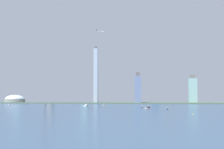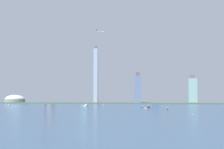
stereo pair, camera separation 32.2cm
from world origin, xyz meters
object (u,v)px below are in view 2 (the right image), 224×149
(skyscraper_4, at_px, (51,91))
(airplane, at_px, (100,31))
(boat_6, at_px, (167,109))
(skyscraper_3, at_px, (18,89))
(boat_1, at_px, (142,107))
(boat_3, at_px, (9,105))
(skyscraper_2, at_px, (138,89))
(observation_tower, at_px, (45,55))
(boat_4, at_px, (104,105))
(boat_2, at_px, (87,105))
(skyscraper_5, at_px, (96,75))
(skyscraper_8, at_px, (169,86))
(skyscraper_6, at_px, (193,90))
(skyscraper_7, at_px, (155,94))
(skyscraper_1, at_px, (95,82))
(channel_buoy_0, at_px, (193,114))
(boat_0, at_px, (148,108))
(skyscraper_0, at_px, (85,83))
(channel_buoy_1, at_px, (137,104))
(stadium_dome, at_px, (17,99))

(skyscraper_4, relative_size, airplane, 3.40)
(boat_6, bearing_deg, skyscraper_3, 75.71)
(boat_1, height_order, boat_3, boat_3)
(skyscraper_2, bearing_deg, observation_tower, 177.09)
(skyscraper_4, relative_size, boat_4, 10.52)
(boat_2, bearing_deg, skyscraper_5, -146.00)
(skyscraper_8, bearing_deg, skyscraper_4, -175.78)
(skyscraper_6, relative_size, airplane, 3.92)
(observation_tower, xyz_separation_m, skyscraper_7, (371.33, 78.79, -130.04))
(skyscraper_1, xyz_separation_m, channel_buoy_0, (243.18, -514.19, -69.49))
(skyscraper_2, distance_m, boat_3, 392.30)
(observation_tower, relative_size, boat_0, 19.35)
(skyscraper_0, height_order, skyscraper_5, skyscraper_5)
(skyscraper_2, relative_size, boat_1, 11.81)
(skyscraper_8, bearing_deg, skyscraper_6, -33.47)
(skyscraper_8, relative_size, boat_3, 10.86)
(skyscraper_8, bearing_deg, channel_buoy_1, -119.39)
(skyscraper_7, height_order, boat_2, skyscraper_7)
(skyscraper_0, relative_size, boat_4, 17.88)
(skyscraper_8, distance_m, boat_1, 361.16)
(skyscraper_3, relative_size, skyscraper_4, 1.14)
(skyscraper_1, bearing_deg, boat_3, -131.14)
(skyscraper_4, bearing_deg, skyscraper_0, 17.45)
(boat_1, relative_size, boat_6, 1.12)
(observation_tower, distance_m, boat_6, 528.57)
(boat_0, xyz_separation_m, boat_4, (-113.84, 117.57, 0.12))
(boat_4, bearing_deg, stadium_dome, -67.00)
(skyscraper_0, xyz_separation_m, boat_3, (-159.34, -264.10, -65.81))
(skyscraper_8, bearing_deg, skyscraper_2, -142.07)
(skyscraper_1, bearing_deg, observation_tower, -166.53)
(skyscraper_7, bearing_deg, boat_3, -146.52)
(boat_2, xyz_separation_m, boat_6, (196.18, -128.16, -0.43))
(boat_6, bearing_deg, boat_4, 70.26)
(boat_6, bearing_deg, stadium_dome, 79.53)
(skyscraper_8, relative_size, channel_buoy_0, 43.55)
(observation_tower, bearing_deg, boat_0, -41.76)
(boat_6, bearing_deg, skyscraper_4, 69.42)
(skyscraper_6, bearing_deg, boat_3, -158.02)
(boat_2, bearing_deg, skyscraper_2, 177.55)
(observation_tower, bearing_deg, airplane, -24.57)
(boat_3, bearing_deg, skyscraper_2, 114.53)
(skyscraper_3, distance_m, skyscraper_8, 542.73)
(boat_0, xyz_separation_m, boat_2, (-157.16, 95.86, 0.19))
(channel_buoy_1, bearing_deg, boat_0, -81.52)
(boat_1, bearing_deg, skyscraper_7, -179.55)
(skyscraper_0, relative_size, channel_buoy_0, 50.52)
(skyscraper_1, xyz_separation_m, boat_1, (159.04, -315.87, -69.58))
(skyscraper_6, relative_size, skyscraper_7, 1.38)
(skyscraper_2, bearing_deg, skyscraper_0, 154.78)
(observation_tower, relative_size, boat_2, 17.81)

